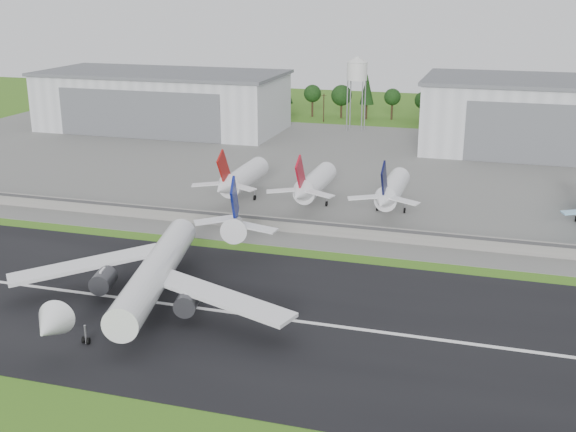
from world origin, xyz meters
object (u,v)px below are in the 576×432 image
(main_airliner, at_px, (155,279))
(parked_jet_red_a, at_px, (240,179))
(parked_jet_navy, at_px, (391,191))
(parked_jet_red_b, at_px, (312,184))

(main_airliner, relative_size, parked_jet_red_a, 1.88)
(parked_jet_red_a, xyz_separation_m, parked_jet_navy, (40.35, -0.02, -0.13))
(parked_jet_red_a, relative_size, parked_jet_navy, 1.00)
(main_airliner, height_order, parked_jet_navy, main_airliner)
(parked_jet_red_b, relative_size, parked_jet_navy, 1.00)
(parked_jet_red_b, height_order, parked_jet_navy, parked_jet_red_b)
(parked_jet_red_a, distance_m, parked_jet_red_b, 19.92)
(main_airliner, height_order, parked_jet_red_b, main_airliner)
(parked_jet_red_a, bearing_deg, parked_jet_navy, -0.03)
(parked_jet_red_a, height_order, parked_jet_navy, parked_jet_red_a)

